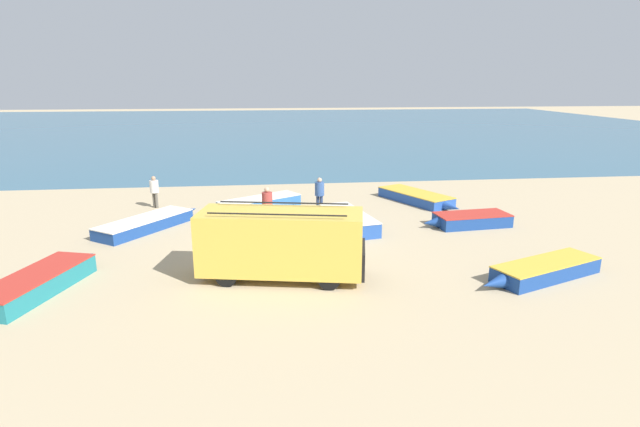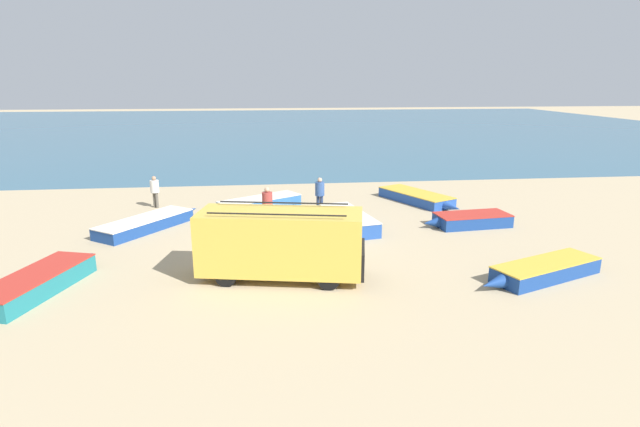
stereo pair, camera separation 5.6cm
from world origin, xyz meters
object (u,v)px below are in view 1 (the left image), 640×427
object	(u,v)px
fishing_rowboat_4	(257,204)
fisherman_0	(154,189)
parked_van	(282,242)
fisherman_1	(267,203)
fishing_rowboat_0	(148,223)
fisherman_2	(320,192)
fishing_rowboat_6	(470,220)
fishing_rowboat_5	(40,281)
fishing_rowboat_1	(417,197)
fishing_rowboat_2	(347,219)
fishing_rowboat_3	(543,270)

from	to	relation	value
fishing_rowboat_4	fisherman_0	distance (m)	5.32
parked_van	fisherman_1	xyz separation A→B (m)	(-0.40, 6.27, -0.19)
fishing_rowboat_0	fisherman_2	world-z (taller)	fisherman_2
parked_van	fishing_rowboat_0	world-z (taller)	parked_van
fishing_rowboat_0	fishing_rowboat_6	distance (m)	14.40
parked_van	fishing_rowboat_5	distance (m)	7.64
fishing_rowboat_1	fisherman_0	bearing A→B (deg)	-118.19
fishing_rowboat_1	fisherman_0	size ratio (longest dim) A/B	3.14
fishing_rowboat_2	fishing_rowboat_6	world-z (taller)	fishing_rowboat_2
fishing_rowboat_0	fishing_rowboat_6	xyz separation A→B (m)	(14.35, -1.18, 0.02)
fishing_rowboat_4	fishing_rowboat_5	distance (m)	11.57
parked_van	fisherman_2	world-z (taller)	parked_van
parked_van	fisherman_0	size ratio (longest dim) A/B	3.42
fishing_rowboat_0	fishing_rowboat_5	xyz separation A→B (m)	(-1.90, -6.53, 0.04)
fishing_rowboat_0	parked_van	bearing A→B (deg)	-102.41
fisherman_0	fishing_rowboat_0	bearing A→B (deg)	-137.16
parked_van	fisherman_1	bearing A→B (deg)	104.84
fisherman_1	fishing_rowboat_6	bearing A→B (deg)	49.80
parked_van	fishing_rowboat_4	size ratio (longest dim) A/B	1.15
parked_van	fishing_rowboat_3	xyz separation A→B (m)	(8.60, -1.02, -0.98)
fishing_rowboat_0	fishing_rowboat_3	bearing A→B (deg)	-81.55
parked_van	fishing_rowboat_2	size ratio (longest dim) A/B	1.14
fisherman_1	fishing_rowboat_5	bearing A→B (deg)	-81.28
fishing_rowboat_6	fisherman_0	world-z (taller)	fisherman_0
parked_van	fishing_rowboat_2	world-z (taller)	parked_van
fishing_rowboat_5	fisherman_1	world-z (taller)	fisherman_1
fishing_rowboat_6	fishing_rowboat_2	bearing A→B (deg)	-12.08
fishing_rowboat_3	fisherman_0	bearing A→B (deg)	-58.84
fishing_rowboat_1	fishing_rowboat_4	world-z (taller)	fishing_rowboat_4
parked_van	fishing_rowboat_5	world-z (taller)	parked_van
fishing_rowboat_3	fisherman_0	distance (m)	18.52
fisherman_0	fisherman_2	bearing A→B (deg)	-65.83
fishing_rowboat_0	fisherman_0	size ratio (longest dim) A/B	3.03
fishing_rowboat_3	fishing_rowboat_1	bearing A→B (deg)	-106.61
fishing_rowboat_6	fisherman_2	bearing A→B (deg)	-32.29
fishing_rowboat_0	fishing_rowboat_4	world-z (taller)	fishing_rowboat_4
fishing_rowboat_1	fishing_rowboat_4	xyz separation A→B (m)	(-8.59, -0.57, 0.02)
fishing_rowboat_0	fisherman_0	world-z (taller)	fisherman_0
fishing_rowboat_2	fisherman_2	size ratio (longest dim) A/B	2.85
fishing_rowboat_2	fisherman_0	bearing A→B (deg)	52.71
fishing_rowboat_0	fishing_rowboat_3	xyz separation A→B (m)	(14.29, -7.36, 0.01)
fishing_rowboat_3	fishing_rowboat_5	size ratio (longest dim) A/B	0.97
fishing_rowboat_2	fishing_rowboat_4	world-z (taller)	fishing_rowboat_2
fishing_rowboat_2	fishing_rowboat_5	distance (m)	12.26
fishing_rowboat_5	fisherman_2	world-z (taller)	fisherman_2
fishing_rowboat_0	fisherman_2	distance (m)	8.19
fisherman_0	fisherman_1	distance (m)	6.94
fishing_rowboat_0	fisherman_1	xyz separation A→B (m)	(5.29, -0.07, 0.80)
fisherman_0	fisherman_1	xyz separation A→B (m)	(5.71, -3.94, 0.07)
fishing_rowboat_6	fishing_rowboat_4	bearing A→B (deg)	-29.06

